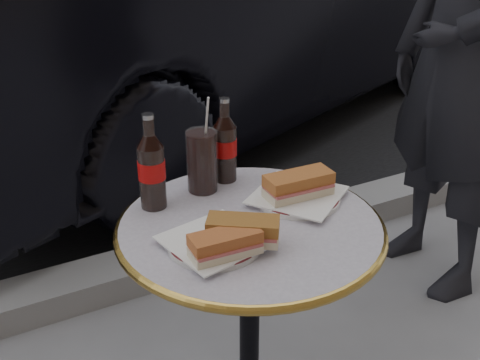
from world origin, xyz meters
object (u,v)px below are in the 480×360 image
bistro_table (249,346)px  cola_glass (202,161)px  cola_bottle_right (225,140)px  pedestrian (466,60)px  plate_left (215,244)px  cola_bottle_left (151,162)px  plate_right (297,198)px

bistro_table → cola_glass: bearing=97.0°
cola_bottle_right → pedestrian: size_ratio=0.13×
plate_left → cola_glass: bearing=70.2°
cola_bottle_left → cola_bottle_right: size_ratio=1.05×
plate_left → plate_right: bearing=18.9°
bistro_table → pedestrian: bearing=20.3°
plate_left → cola_bottle_right: cola_bottle_right is taller
bistro_table → plate_right: 0.41m
bistro_table → pedestrian: size_ratio=0.42×
plate_left → cola_bottle_left: bearing=102.2°
bistro_table → cola_bottle_right: bearing=77.1°
cola_bottle_right → cola_glass: (-0.08, -0.03, -0.03)m
cola_glass → pedestrian: 1.12m
plate_right → cola_bottle_left: 0.37m
plate_left → cola_bottle_right: bearing=58.9°
plate_right → cola_glass: cola_glass is taller
cola_glass → cola_bottle_right: bearing=18.8°
pedestrian → cola_bottle_left: bearing=-75.7°
bistro_table → pedestrian: pedestrian is taller
bistro_table → plate_right: (0.16, 0.04, 0.37)m
plate_left → pedestrian: (1.19, 0.45, 0.14)m
cola_bottle_right → pedestrian: (1.03, 0.17, 0.04)m
plate_left → cola_glass: 0.28m
cola_bottle_left → cola_bottle_right: (0.22, 0.05, -0.01)m
cola_bottle_left → cola_bottle_right: bearing=12.8°
plate_right → cola_bottle_right: (-0.10, 0.19, 0.11)m
cola_bottle_left → plate_left: bearing=-77.8°
plate_right → pedestrian: size_ratio=0.12×
bistro_table → cola_bottle_right: cola_bottle_right is taller
plate_left → plate_right: size_ratio=0.96×
plate_left → plate_right: 0.29m
cola_bottle_left → bistro_table: bearing=-47.4°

